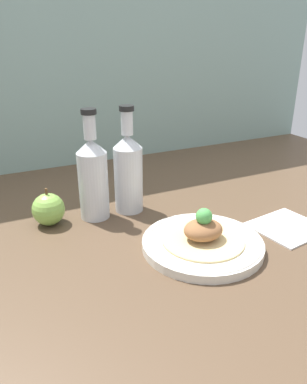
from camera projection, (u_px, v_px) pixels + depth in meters
The scene contains 8 objects.
ground_plane at pixel (163, 233), 87.26cm from camera, with size 180.00×110.00×4.00cm, color brown.
wall_backsplash at pixel (86, 37), 115.17cm from camera, with size 180.00×3.00×80.00cm.
plate at pixel (202, 243), 77.03cm from camera, with size 24.93×24.93×2.20cm.
plated_food at pixel (203, 231), 75.96cm from camera, with size 17.06×17.06×7.17cm.
cider_bottle_left at pixel (93, 176), 86.84cm from camera, with size 6.99×6.99×26.01cm.
cider_bottle_right at pixel (128, 171), 90.38cm from camera, with size 6.99×6.99×26.01cm.
apple at pixel (48, 209), 85.85cm from camera, with size 7.49×7.49×8.92cm.
napkin at pixel (287, 226), 85.33cm from camera, with size 16.60×15.42×0.80cm.
Camera 1 is at (-35.24, -67.97, 41.03)cm, focal length 35.00 mm.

